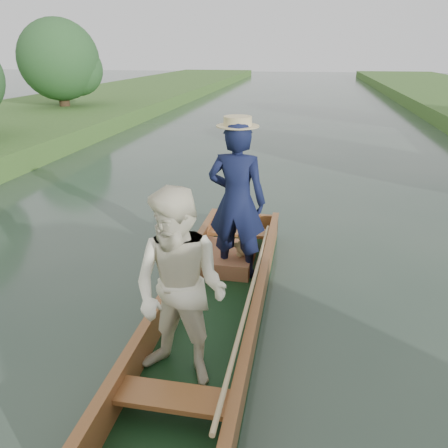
# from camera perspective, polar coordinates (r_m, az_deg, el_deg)

# --- Properties ---
(ground) EXTENTS (120.00, 120.00, 0.00)m
(ground) POSITION_cam_1_polar(r_m,az_deg,el_deg) (5.23, -1.24, -12.15)
(ground) COLOR #283D30
(ground) RESTS_ON ground
(trees_far) EXTENTS (22.96, 13.60, 4.51)m
(trees_far) POSITION_cam_1_polar(r_m,az_deg,el_deg) (13.32, 15.35, 19.09)
(trees_far) COLOR #47331E
(trees_far) RESTS_ON ground
(punt) EXTENTS (1.14, 5.00, 2.17)m
(punt) POSITION_cam_1_polar(r_m,az_deg,el_deg) (4.79, -1.55, -5.19)
(punt) COLOR black
(punt) RESTS_ON ground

